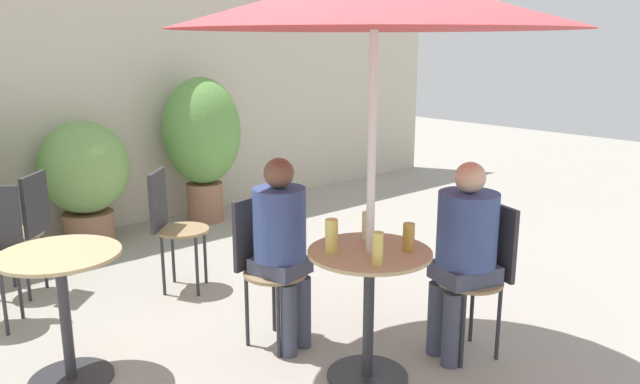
# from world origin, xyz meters

# --- Properties ---
(storefront_wall) EXTENTS (10.00, 0.06, 3.00)m
(storefront_wall) POSITION_xyz_m (0.00, 3.87, 1.50)
(storefront_wall) COLOR beige
(storefront_wall) RESTS_ON ground_plane
(cafe_table_near) EXTENTS (0.67, 0.67, 0.74)m
(cafe_table_near) POSITION_xyz_m (0.20, 0.13, 0.52)
(cafe_table_near) COLOR #2D2D33
(cafe_table_near) RESTS_ON ground_plane
(cafe_table_far) EXTENTS (0.64, 0.64, 0.74)m
(cafe_table_far) POSITION_xyz_m (-1.06, 1.21, 0.51)
(cafe_table_far) COLOR #2D2D33
(cafe_table_far) RESTS_ON ground_plane
(bistro_chair_0) EXTENTS (0.42, 0.41, 0.91)m
(bistro_chair_0) POSITION_xyz_m (0.92, -0.10, 0.55)
(bistro_chair_0) COLOR #997F56
(bistro_chair_0) RESTS_ON ground_plane
(bistro_chair_1) EXTENTS (0.39, 0.41, 0.91)m
(bistro_chair_1) POSITION_xyz_m (0.04, 0.88, 0.55)
(bistro_chair_1) COLOR #997F56
(bistro_chair_1) RESTS_ON ground_plane
(bistro_chair_2) EXTENTS (0.44, 0.44, 0.91)m
(bistro_chair_2) POSITION_xyz_m (0.02, 2.01, 0.55)
(bistro_chair_2) COLOR #997F56
(bistro_chair_2) RESTS_ON ground_plane
(bistro_chair_4) EXTENTS (0.44, 0.44, 0.91)m
(bistro_chair_4) POSITION_xyz_m (-0.81, 2.60, 0.55)
(bistro_chair_4) COLOR #997F56
(bistro_chair_4) RESTS_ON ground_plane
(seated_person_0) EXTENTS (0.40, 0.38, 1.18)m
(seated_person_0) POSITION_xyz_m (0.78, -0.06, 0.71)
(seated_person_0) COLOR #42475B
(seated_person_0) RESTS_ON ground_plane
(seated_person_1) EXTENTS (0.32, 0.35, 1.18)m
(seated_person_1) POSITION_xyz_m (0.07, 0.73, 0.71)
(seated_person_1) COLOR #42475B
(seated_person_1) RESTS_ON ground_plane
(beer_glass_0) EXTENTS (0.07, 0.07, 0.16)m
(beer_glass_0) POSITION_xyz_m (0.34, 0.28, 0.82)
(beer_glass_0) COLOR beige
(beer_glass_0) RESTS_ON cafe_table_near
(beer_glass_1) EXTENTS (0.07, 0.07, 0.18)m
(beer_glass_1) POSITION_xyz_m (0.03, 0.25, 0.84)
(beer_glass_1) COLOR #DBC65B
(beer_glass_1) RESTS_ON cafe_table_near
(beer_glass_2) EXTENTS (0.06, 0.06, 0.17)m
(beer_glass_2) POSITION_xyz_m (0.08, -0.03, 0.83)
(beer_glass_2) COLOR #DBC65B
(beer_glass_2) RESTS_ON cafe_table_near
(beer_glass_3) EXTENTS (0.06, 0.06, 0.15)m
(beer_glass_3) POSITION_xyz_m (0.35, -0.00, 0.82)
(beer_glass_3) COLOR #B28433
(beer_glass_3) RESTS_ON cafe_table_near
(potted_plant_1) EXTENTS (0.79, 0.79, 1.15)m
(potted_plant_1) POSITION_xyz_m (-0.04, 3.47, 0.67)
(potted_plant_1) COLOR #93664C
(potted_plant_1) RESTS_ON ground_plane
(potted_plant_2) EXTENTS (0.78, 0.78, 1.49)m
(potted_plant_2) POSITION_xyz_m (1.18, 3.45, 0.89)
(potted_plant_2) COLOR #93664C
(potted_plant_2) RESTS_ON ground_plane
(umbrella) EXTENTS (2.03, 2.03, 2.17)m
(umbrella) POSITION_xyz_m (0.20, 0.13, 2.02)
(umbrella) COLOR silver
(umbrella) RESTS_ON ground_plane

